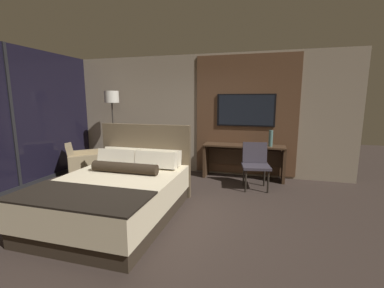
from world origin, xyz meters
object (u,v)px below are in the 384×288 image
object	(u,v)px
desk	(244,156)
desk_chair	(255,161)
bed	(118,193)
tv	(246,110)
book	(254,145)
vase_tall	(271,138)
floor_lamp	(112,104)
armchair_by_window	(85,165)

from	to	relation	value
desk	desk_chair	world-z (taller)	desk_chair
bed	tv	size ratio (longest dim) A/B	1.75
desk_chair	book	xyz separation A→B (m)	(-0.06, 0.54, 0.24)
bed	vase_tall	size ratio (longest dim) A/B	6.52
desk	floor_lamp	distance (m)	3.36
tv	desk_chair	size ratio (longest dim) A/B	1.41
desk	armchair_by_window	size ratio (longest dim) A/B	1.60
tv	book	size ratio (longest dim) A/B	5.02
desk	desk_chair	size ratio (longest dim) A/B	1.95
bed	desk	distance (m)	3.00
bed	floor_lamp	xyz separation A→B (m)	(-1.45, 2.25, 1.30)
desk	vase_tall	distance (m)	0.71
tv	vase_tall	world-z (taller)	tv
bed	desk_chair	distance (m)	2.73
tv	vase_tall	bearing A→B (deg)	-23.26
tv	armchair_by_window	xyz separation A→B (m)	(-3.58, -0.99, -1.27)
desk	vase_tall	xyz separation A→B (m)	(0.56, -0.06, 0.43)
floor_lamp	vase_tall	xyz separation A→B (m)	(3.72, 0.16, -0.72)
desk_chair	floor_lamp	xyz separation A→B (m)	(-3.43, 0.37, 1.12)
bed	desk_chair	world-z (taller)	bed
tv	vase_tall	distance (m)	0.85
tv	floor_lamp	distance (m)	3.18
armchair_by_window	book	bearing A→B (deg)	-121.25
desk_chair	vase_tall	world-z (taller)	vase_tall
desk	armchair_by_window	world-z (taller)	armchair_by_window
desk_chair	tv	bearing A→B (deg)	99.80
tv	floor_lamp	size ratio (longest dim) A/B	0.65
armchair_by_window	vase_tall	distance (m)	4.27
armchair_by_window	floor_lamp	xyz separation A→B (m)	(0.43, 0.59, 1.40)
tv	book	world-z (taller)	tv
tv	armchair_by_window	bearing A→B (deg)	-164.57
armchair_by_window	vase_tall	world-z (taller)	vase_tall
vase_tall	book	bearing A→B (deg)	177.93
armchair_by_window	vase_tall	xyz separation A→B (m)	(4.15, 0.75, 0.68)
desk_chair	book	distance (m)	0.59
bed	tv	bearing A→B (deg)	57.23
bed	desk_chair	xyz separation A→B (m)	(1.98, 1.88, 0.18)
desk	tv	world-z (taller)	tv
bed	armchair_by_window	distance (m)	2.51
floor_lamp	book	bearing A→B (deg)	2.86
desk	book	size ratio (longest dim) A/B	6.92
desk_chair	book	size ratio (longest dim) A/B	3.56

